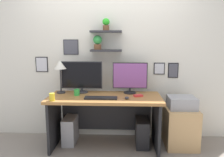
# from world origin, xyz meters

# --- Properties ---
(ground_plane) EXTENTS (8.00, 8.00, 0.00)m
(ground_plane) POSITION_xyz_m (0.00, 0.00, 0.00)
(ground_plane) COLOR gray
(back_wall_assembly) EXTENTS (4.40, 0.24, 2.70)m
(back_wall_assembly) POSITION_xyz_m (-0.00, 0.44, 1.35)
(back_wall_assembly) COLOR silver
(back_wall_assembly) RESTS_ON ground
(desk) EXTENTS (1.58, 0.68, 0.75)m
(desk) POSITION_xyz_m (0.00, 0.05, 0.54)
(desk) COLOR #9E6B38
(desk) RESTS_ON ground
(monitor_left) EXTENTS (0.61, 0.18, 0.47)m
(monitor_left) POSITION_xyz_m (-0.36, 0.22, 1.00)
(monitor_left) COLOR #2D2D33
(monitor_left) RESTS_ON desk
(monitor_right) EXTENTS (0.51, 0.18, 0.45)m
(monitor_right) POSITION_xyz_m (0.36, 0.22, 0.99)
(monitor_right) COLOR black
(monitor_right) RESTS_ON desk
(keyboard) EXTENTS (0.44, 0.14, 0.02)m
(keyboard) POSITION_xyz_m (-0.04, -0.13, 0.76)
(keyboard) COLOR black
(keyboard) RESTS_ON desk
(computer_mouse) EXTENTS (0.06, 0.09, 0.03)m
(computer_mouse) POSITION_xyz_m (0.31, -0.14, 0.77)
(computer_mouse) COLOR #2D2D33
(computer_mouse) RESTS_ON desk
(desk_lamp) EXTENTS (0.17, 0.17, 0.49)m
(desk_lamp) POSITION_xyz_m (-0.66, 0.17, 1.13)
(desk_lamp) COLOR #2D2D33
(desk_lamp) RESTS_ON desk
(coffee_mug) EXTENTS (0.08, 0.08, 0.09)m
(coffee_mug) POSITION_xyz_m (-0.40, 0.03, 0.80)
(coffee_mug) COLOR green
(coffee_mug) RESTS_ON desk
(pen_cup) EXTENTS (0.07, 0.07, 0.10)m
(pen_cup) POSITION_xyz_m (-0.66, -0.27, 0.80)
(pen_cup) COLOR yellow
(pen_cup) RESTS_ON desk
(scissors_tray) EXTENTS (0.14, 0.12, 0.02)m
(scissors_tray) POSITION_xyz_m (0.47, 0.01, 0.76)
(scissors_tray) COLOR red
(scissors_tray) RESTS_ON desk
(drawer_cabinet) EXTENTS (0.44, 0.50, 0.56)m
(drawer_cabinet) POSITION_xyz_m (1.09, 0.09, 0.28)
(drawer_cabinet) COLOR tan
(drawer_cabinet) RESTS_ON ground
(printer) EXTENTS (0.38, 0.34, 0.17)m
(printer) POSITION_xyz_m (1.09, 0.09, 0.65)
(printer) COLOR #9E9EA3
(printer) RESTS_ON drawer_cabinet
(computer_tower_left) EXTENTS (0.18, 0.40, 0.39)m
(computer_tower_left) POSITION_xyz_m (-0.53, 0.12, 0.20)
(computer_tower_left) COLOR #99999E
(computer_tower_left) RESTS_ON ground
(computer_tower_right) EXTENTS (0.18, 0.40, 0.39)m
(computer_tower_right) POSITION_xyz_m (0.54, 0.07, 0.20)
(computer_tower_right) COLOR black
(computer_tower_right) RESTS_ON ground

